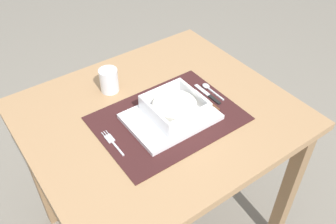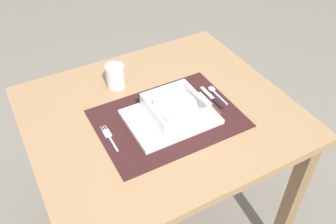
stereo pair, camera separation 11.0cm
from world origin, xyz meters
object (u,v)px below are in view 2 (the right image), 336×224
at_px(fork, 109,136).
at_px(drinking_glass, 116,77).
at_px(dining_table, 160,133).
at_px(butter_knife, 213,99).
at_px(porridge_bowl, 175,108).
at_px(spoon, 214,91).
at_px(bread_knife, 211,105).

relative_size(fork, drinking_glass, 1.41).
bearing_deg(drinking_glass, fork, -117.81).
bearing_deg(dining_table, butter_knife, -11.33).
bearing_deg(porridge_bowl, spoon, 14.95).
relative_size(dining_table, fork, 7.09).
bearing_deg(spoon, fork, -171.21).
xyz_separation_m(porridge_bowl, butter_knife, (0.17, 0.02, -0.04)).
bearing_deg(butter_knife, dining_table, 165.26).
relative_size(spoon, drinking_glass, 1.27).
xyz_separation_m(porridge_bowl, fork, (-0.23, 0.02, -0.04)).
xyz_separation_m(fork, bread_knife, (0.37, -0.03, 0.00)).
distance_m(spoon, butter_knife, 0.04).
relative_size(dining_table, spoon, 7.88).
distance_m(porridge_bowl, fork, 0.23).
relative_size(porridge_bowl, spoon, 1.53).
distance_m(fork, spoon, 0.42).
height_order(spoon, drinking_glass, drinking_glass).
distance_m(fork, drinking_glass, 0.27).
bearing_deg(fork, spoon, 2.35).
bearing_deg(porridge_bowl, fork, 175.12).
distance_m(spoon, bread_knife, 0.08).
bearing_deg(dining_table, porridge_bowl, -62.33).
distance_m(dining_table, drinking_glass, 0.26).
xyz_separation_m(butter_knife, bread_knife, (-0.03, -0.02, 0.00)).
bearing_deg(porridge_bowl, drinking_glass, 112.12).
xyz_separation_m(fork, spoon, (0.42, 0.03, 0.00)).
bearing_deg(fork, porridge_bowl, -6.78).
relative_size(spoon, bread_knife, 0.84).
bearing_deg(drinking_glass, dining_table, -69.44).
distance_m(dining_table, bread_knife, 0.21).
height_order(spoon, butter_knife, spoon).
relative_size(porridge_bowl, fork, 1.38).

